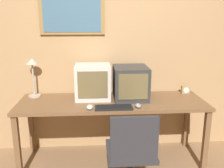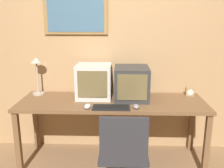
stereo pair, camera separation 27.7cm
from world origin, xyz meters
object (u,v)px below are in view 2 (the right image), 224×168
(monitor_left, at_px, (94,81))
(office_chair, at_px, (123,163))
(monitor_right, at_px, (131,83))
(desk_clock, at_px, (190,92))
(mouse_far_corner, at_px, (87,106))
(keyboard_main, at_px, (112,107))
(desk_lamp, at_px, (37,68))
(mouse_near_keyboard, at_px, (136,106))

(monitor_left, height_order, office_chair, monitor_left)
(monitor_right, xyz_separation_m, desk_clock, (0.71, 0.14, -0.14))
(mouse_far_corner, bearing_deg, keyboard_main, -1.75)
(monitor_left, distance_m, mouse_far_corner, 0.41)
(monitor_left, xyz_separation_m, desk_lamp, (-0.70, 0.10, 0.13))
(keyboard_main, xyz_separation_m, desk_clock, (0.92, 0.48, 0.04))
(monitor_right, relative_size, desk_lamp, 0.94)
(office_chair, bearing_deg, keyboard_main, 105.19)
(keyboard_main, bearing_deg, monitor_left, 120.17)
(keyboard_main, xyz_separation_m, mouse_near_keyboard, (0.25, 0.02, 0.01))
(mouse_near_keyboard, bearing_deg, monitor_right, 96.85)
(monitor_right, distance_m, keyboard_main, 0.44)
(monitor_left, xyz_separation_m, office_chair, (0.34, -0.82, -0.55))
(mouse_near_keyboard, xyz_separation_m, desk_lamp, (-1.17, 0.46, 0.31))
(mouse_far_corner, distance_m, desk_clock, 1.27)
(monitor_left, relative_size, office_chair, 0.45)
(mouse_far_corner, xyz_separation_m, office_chair, (0.37, -0.45, -0.37))
(mouse_far_corner, bearing_deg, office_chair, -50.59)
(mouse_far_corner, bearing_deg, monitor_right, 35.47)
(mouse_near_keyboard, relative_size, office_chair, 0.12)
(desk_lamp, distance_m, office_chair, 1.55)
(monitor_left, xyz_separation_m, desk_clock, (1.14, 0.10, -0.15))
(monitor_left, bearing_deg, monitor_right, -4.65)
(mouse_near_keyboard, distance_m, desk_clock, 0.81)
(mouse_far_corner, xyz_separation_m, desk_lamp, (-0.66, 0.47, 0.31))
(desk_lamp, bearing_deg, desk_clock, -0.07)
(keyboard_main, relative_size, desk_clock, 3.85)
(mouse_near_keyboard, xyz_separation_m, desk_clock, (0.67, 0.46, 0.03))
(keyboard_main, distance_m, desk_clock, 1.04)
(keyboard_main, relative_size, office_chair, 0.44)
(keyboard_main, height_order, mouse_far_corner, mouse_far_corner)
(desk_clock, xyz_separation_m, office_chair, (-0.80, -0.92, -0.40))
(monitor_right, distance_m, desk_clock, 0.73)
(monitor_right, bearing_deg, keyboard_main, -122.35)
(monitor_right, bearing_deg, mouse_far_corner, -144.53)
(monitor_left, distance_m, keyboard_main, 0.47)
(desk_clock, bearing_deg, keyboard_main, -152.66)
(monitor_right, relative_size, keyboard_main, 1.10)
(desk_lamp, height_order, office_chair, desk_lamp)
(monitor_left, height_order, desk_lamp, desk_lamp)
(desk_clock, bearing_deg, mouse_far_corner, -158.19)
(desk_clock, bearing_deg, desk_lamp, 179.93)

